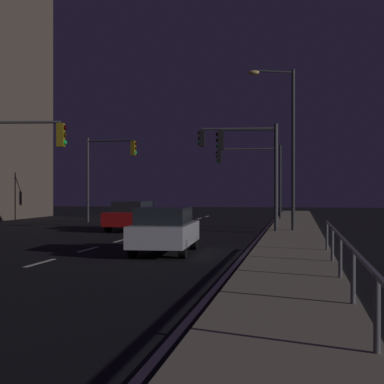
{
  "coord_description": "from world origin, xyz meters",
  "views": [
    {
      "loc": [
        7.48,
        -3.08,
        2.12
      ],
      "look_at": [
        1.7,
        28.65,
        2.07
      ],
      "focal_mm": 54.61,
      "sensor_mm": 36.0,
      "label": 1
    }
  ],
  "objects_px": {
    "traffic_light_near_right": "(108,163)",
    "street_lamp_across_street": "(286,134)",
    "car_oncoming": "(132,215)",
    "traffic_light_far_center": "(251,166)",
    "car": "(165,229)",
    "traffic_light_overhead_east": "(250,157)",
    "traffic_light_far_left": "(4,153)",
    "traffic_light_mid_right": "(243,154)"
  },
  "relations": [
    {
      "from": "car_oncoming",
      "to": "street_lamp_across_street",
      "type": "relative_size",
      "value": 0.55
    },
    {
      "from": "car_oncoming",
      "to": "traffic_light_far_left",
      "type": "height_order",
      "value": "traffic_light_far_left"
    },
    {
      "from": "car_oncoming",
      "to": "car",
      "type": "bearing_deg",
      "value": -68.33
    },
    {
      "from": "traffic_light_overhead_east",
      "to": "traffic_light_mid_right",
      "type": "xyz_separation_m",
      "value": [
        -0.72,
        3.82,
        0.39
      ]
    },
    {
      "from": "car_oncoming",
      "to": "traffic_light_far_center",
      "type": "height_order",
      "value": "traffic_light_far_center"
    },
    {
      "from": "car_oncoming",
      "to": "traffic_light_mid_right",
      "type": "distance_m",
      "value": 7.12
    },
    {
      "from": "car_oncoming",
      "to": "street_lamp_across_street",
      "type": "xyz_separation_m",
      "value": [
        8.17,
        -0.43,
        4.18
      ]
    },
    {
      "from": "car",
      "to": "street_lamp_across_street",
      "type": "bearing_deg",
      "value": 69.74
    },
    {
      "from": "traffic_light_mid_right",
      "to": "street_lamp_across_street",
      "type": "height_order",
      "value": "street_lamp_across_street"
    },
    {
      "from": "traffic_light_far_center",
      "to": "traffic_light_mid_right",
      "type": "distance_m",
      "value": 9.31
    },
    {
      "from": "traffic_light_overhead_east",
      "to": "traffic_light_far_left",
      "type": "bearing_deg",
      "value": -142.88
    },
    {
      "from": "traffic_light_far_center",
      "to": "traffic_light_mid_right",
      "type": "relative_size",
      "value": 0.92
    },
    {
      "from": "traffic_light_overhead_east",
      "to": "traffic_light_far_left",
      "type": "relative_size",
      "value": 1.02
    },
    {
      "from": "traffic_light_overhead_east",
      "to": "street_lamp_across_street",
      "type": "relative_size",
      "value": 0.65
    },
    {
      "from": "car_oncoming",
      "to": "traffic_light_overhead_east",
      "type": "bearing_deg",
      "value": -10.55
    },
    {
      "from": "traffic_light_overhead_east",
      "to": "street_lamp_across_street",
      "type": "xyz_separation_m",
      "value": [
        1.76,
        0.76,
        1.19
      ]
    },
    {
      "from": "traffic_light_near_right",
      "to": "street_lamp_across_street",
      "type": "height_order",
      "value": "street_lamp_across_street"
    },
    {
      "from": "car_oncoming",
      "to": "traffic_light_overhead_east",
      "type": "relative_size",
      "value": 0.84
    },
    {
      "from": "car",
      "to": "traffic_light_overhead_east",
      "type": "bearing_deg",
      "value": 77.82
    },
    {
      "from": "traffic_light_overhead_east",
      "to": "car",
      "type": "bearing_deg",
      "value": -102.18
    },
    {
      "from": "traffic_light_far_center",
      "to": "traffic_light_far_left",
      "type": "bearing_deg",
      "value": -112.59
    },
    {
      "from": "traffic_light_near_right",
      "to": "car",
      "type": "bearing_deg",
      "value": -66.02
    },
    {
      "from": "traffic_light_near_right",
      "to": "traffic_light_mid_right",
      "type": "bearing_deg",
      "value": -27.29
    },
    {
      "from": "car",
      "to": "traffic_light_mid_right",
      "type": "height_order",
      "value": "traffic_light_mid_right"
    },
    {
      "from": "car",
      "to": "traffic_light_mid_right",
      "type": "xyz_separation_m",
      "value": [
        1.37,
        13.49,
        3.39
      ]
    },
    {
      "from": "traffic_light_overhead_east",
      "to": "traffic_light_near_right",
      "type": "xyz_separation_m",
      "value": [
        -10.29,
        8.76,
        0.21
      ]
    },
    {
      "from": "traffic_light_far_center",
      "to": "traffic_light_mid_right",
      "type": "height_order",
      "value": "traffic_light_mid_right"
    },
    {
      "from": "traffic_light_far_left",
      "to": "street_lamp_across_street",
      "type": "bearing_deg",
      "value": 35.19
    },
    {
      "from": "traffic_light_near_right",
      "to": "traffic_light_far_center",
      "type": "relative_size",
      "value": 1.09
    },
    {
      "from": "traffic_light_far_left",
      "to": "street_lamp_across_street",
      "type": "height_order",
      "value": "street_lamp_across_street"
    },
    {
      "from": "traffic_light_far_center",
      "to": "street_lamp_across_street",
      "type": "distance_m",
      "value": 12.7
    },
    {
      "from": "traffic_light_overhead_east",
      "to": "traffic_light_near_right",
      "type": "distance_m",
      "value": 13.51
    },
    {
      "from": "car",
      "to": "car_oncoming",
      "type": "height_order",
      "value": "same"
    },
    {
      "from": "traffic_light_overhead_east",
      "to": "traffic_light_near_right",
      "type": "bearing_deg",
      "value": 139.61
    },
    {
      "from": "car_oncoming",
      "to": "traffic_light_far_left",
      "type": "bearing_deg",
      "value": -109.65
    },
    {
      "from": "traffic_light_overhead_east",
      "to": "traffic_light_near_right",
      "type": "relative_size",
      "value": 0.92
    },
    {
      "from": "traffic_light_far_left",
      "to": "traffic_light_near_right",
      "type": "bearing_deg",
      "value": 93.34
    },
    {
      "from": "traffic_light_near_right",
      "to": "traffic_light_far_center",
      "type": "height_order",
      "value": "traffic_light_near_right"
    },
    {
      "from": "traffic_light_near_right",
      "to": "traffic_light_mid_right",
      "type": "height_order",
      "value": "traffic_light_mid_right"
    },
    {
      "from": "traffic_light_far_center",
      "to": "traffic_light_far_left",
      "type": "relative_size",
      "value": 1.02
    },
    {
      "from": "car_oncoming",
      "to": "traffic_light_near_right",
      "type": "bearing_deg",
      "value": 117.17
    },
    {
      "from": "traffic_light_mid_right",
      "to": "street_lamp_across_street",
      "type": "relative_size",
      "value": 0.71
    }
  ]
}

